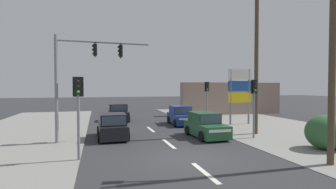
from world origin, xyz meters
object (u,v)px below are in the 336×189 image
utility_pole_midground_right (256,53)px  pedestal_signal_far_median (207,95)px  hatchback_kerbside_parked (113,127)px  sedan_oncoming_mid (118,113)px  hatchback_oncoming_near (206,126)px  hatchback_crossing_left (181,116)px  pedestal_signal_right_kerb (254,99)px  pedestal_signal_left_kerb (78,104)px  utility_pole_foreground_right (330,32)px  traffic_signal_mast (81,69)px  shopping_plaza_sign (240,89)px

utility_pole_midground_right → pedestal_signal_far_median: utility_pole_midground_right is taller
hatchback_kerbside_parked → sedan_oncoming_mid: 8.35m
utility_pole_midground_right → hatchback_oncoming_near: (-3.62, -0.08, -4.62)m
hatchback_oncoming_near → sedan_oncoming_mid: size_ratio=0.86×
utility_pole_midground_right → hatchback_oncoming_near: utility_pole_midground_right is taller
hatchback_crossing_left → sedan_oncoming_mid: (-4.85, 3.80, 0.00)m
hatchback_kerbside_parked → pedestal_signal_right_kerb: bearing=-15.0°
pedestal_signal_left_kerb → hatchback_crossing_left: bearing=50.3°
utility_pole_midground_right → pedestal_signal_left_kerb: bearing=-162.3°
pedestal_signal_left_kerb → hatchback_crossing_left: (7.48, 9.00, -1.71)m
hatchback_oncoming_near → hatchback_crossing_left: size_ratio=1.00×
utility_pole_foreground_right → traffic_signal_mast: utility_pole_foreground_right is taller
hatchback_crossing_left → sedan_oncoming_mid: 6.16m
utility_pole_foreground_right → traffic_signal_mast: size_ratio=1.64×
pedestal_signal_left_kerb → shopping_plaza_sign: 14.46m
utility_pole_midground_right → hatchback_crossing_left: bearing=121.8°
utility_pole_midground_right → pedestal_signal_left_kerb: (-10.90, -3.48, -2.90)m
traffic_signal_mast → sedan_oncoming_mid: size_ratio=1.41×
utility_pole_midground_right → shopping_plaza_sign: (1.30, 4.26, -2.34)m
pedestal_signal_left_kerb → hatchback_kerbside_parked: bearing=69.8°
pedestal_signal_far_median → hatchback_kerbside_parked: 9.89m
utility_pole_foreground_right → traffic_signal_mast: bearing=143.5°
utility_pole_foreground_right → pedestal_signal_right_kerb: size_ratio=2.76×
hatchback_oncoming_near → sedan_oncoming_mid: sedan_oncoming_mid is taller
traffic_signal_mast → hatchback_kerbside_parked: bearing=18.3°
hatchback_crossing_left → sedan_oncoming_mid: bearing=141.9°
pedestal_signal_far_median → hatchback_crossing_left: 3.11m
pedestal_signal_far_median → hatchback_oncoming_near: 6.90m
shopping_plaza_sign → pedestal_signal_left_kerb: bearing=-147.7°
hatchback_kerbside_parked → sedan_oncoming_mid: size_ratio=0.86×
hatchback_oncoming_near → utility_pole_foreground_right: bearing=-70.5°
pedestal_signal_left_kerb → hatchback_oncoming_near: bearing=25.0°
shopping_plaza_sign → hatchback_crossing_left: size_ratio=1.24×
hatchback_crossing_left → utility_pole_foreground_right: bearing=-80.0°
pedestal_signal_far_median → hatchback_crossing_left: (-2.55, -0.50, -1.71)m
pedestal_signal_left_kerb → utility_pole_midground_right: bearing=17.7°
utility_pole_foreground_right → hatchback_kerbside_parked: size_ratio=2.68×
pedestal_signal_far_median → shopping_plaza_sign: (2.18, -1.76, 0.57)m
traffic_signal_mast → sedan_oncoming_mid: traffic_signal_mast is taller
utility_pole_midground_right → hatchback_oncoming_near: 5.87m
utility_pole_foreground_right → utility_pole_midground_right: size_ratio=0.97×
utility_pole_foreground_right → hatchback_crossing_left: size_ratio=2.66×
hatchback_oncoming_near → hatchback_kerbside_parked: (-5.62, 1.11, 0.00)m
utility_pole_foreground_right → shopping_plaza_sign: bearing=77.0°
hatchback_kerbside_parked → pedestal_signal_far_median: bearing=30.8°
traffic_signal_mast → pedestal_signal_left_kerb: traffic_signal_mast is taller
pedestal_signal_far_median → hatchback_kerbside_parked: size_ratio=0.97×
utility_pole_midground_right → hatchback_crossing_left: (-3.43, 5.52, -4.62)m
utility_pole_midground_right → hatchback_kerbside_parked: utility_pole_midground_right is taller
traffic_signal_mast → shopping_plaza_sign: 12.94m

